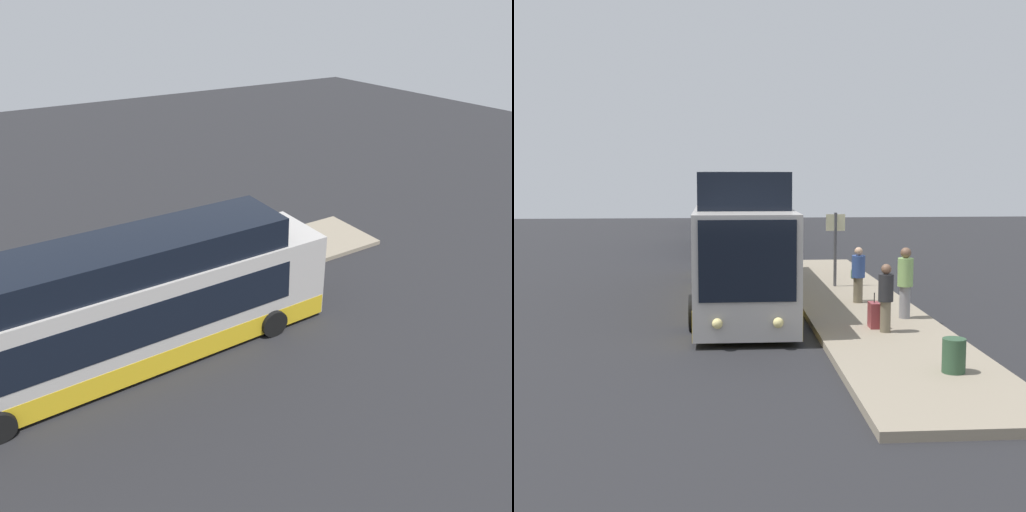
# 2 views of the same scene
# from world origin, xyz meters

# --- Properties ---
(ground) EXTENTS (80.00, 80.00, 0.00)m
(ground) POSITION_xyz_m (0.00, 0.00, 0.00)
(ground) COLOR #232326
(platform) EXTENTS (20.00, 3.17, 0.17)m
(platform) POSITION_xyz_m (0.00, 3.18, 0.09)
(platform) COLOR gray
(platform) RESTS_ON ground
(bus_lead) EXTENTS (12.60, 2.74, 3.91)m
(bus_lead) POSITION_xyz_m (-1.93, -0.07, 1.74)
(bus_lead) COLOR #B2ADA8
(bus_lead) RESTS_ON ground
(passenger_boarding) EXTENTS (0.56, 0.39, 1.60)m
(passenger_boarding) POSITION_xyz_m (-0.13, 3.28, 1.03)
(passenger_boarding) COLOR #6B604C
(passenger_boarding) RESTS_ON platform
(passenger_waiting) EXTENTS (0.41, 0.41, 1.61)m
(passenger_waiting) POSITION_xyz_m (3.66, 3.18, 1.05)
(passenger_waiting) COLOR #6B604C
(passenger_waiting) RESTS_ON platform
(passenger_with_bags) EXTENTS (0.52, 0.52, 1.82)m
(passenger_with_bags) POSITION_xyz_m (2.13, 4.05, 1.16)
(passenger_with_bags) COLOR gray
(passenger_with_bags) RESTS_ON platform
(suitcase) EXTENTS (0.44, 0.23, 0.85)m
(suitcase) POSITION_xyz_m (3.17, 3.02, 0.48)
(suitcase) COLOR maroon
(suitcase) RESTS_ON platform
(sign_post) EXTENTS (0.10, 0.62, 2.41)m
(sign_post) POSITION_xyz_m (-3.05, 3.10, 1.70)
(sign_post) COLOR #4C4C51
(sign_post) RESTS_ON platform
(trash_bin) EXTENTS (0.44, 0.44, 0.65)m
(trash_bin) POSITION_xyz_m (7.07, 3.67, 0.50)
(trash_bin) COLOR #2D4C33
(trash_bin) RESTS_ON platform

